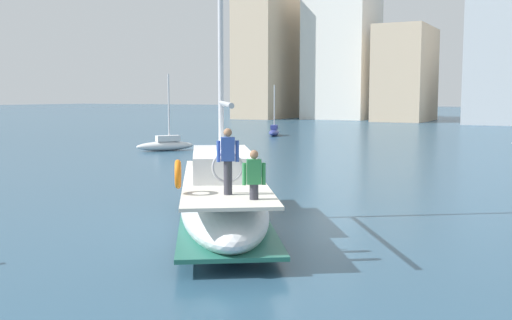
# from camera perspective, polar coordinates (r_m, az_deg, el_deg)

# --- Properties ---
(ground_plane) EXTENTS (400.00, 400.00, 0.00)m
(ground_plane) POSITION_cam_1_polar(r_m,az_deg,el_deg) (17.42, -0.92, -6.43)
(ground_plane) COLOR #2D516B
(main_sailboat) EXTENTS (7.29, 9.33, 11.83)m
(main_sailboat) POSITION_cam_1_polar(r_m,az_deg,el_deg) (17.08, -3.18, -3.61)
(main_sailboat) COLOR silver
(main_sailboat) RESTS_ON ground
(moored_sloop_near) EXTENTS (2.17, 3.86, 4.82)m
(moored_sloop_near) POSITION_cam_1_polar(r_m,az_deg,el_deg) (56.81, 1.74, 2.78)
(moored_sloop_near) COLOR navy
(moored_sloop_near) RESTS_ON ground
(moored_sloop_far) EXTENTS (3.19, 3.83, 5.29)m
(moored_sloop_far) POSITION_cam_1_polar(r_m,az_deg,el_deg) (41.67, -8.66, 1.50)
(moored_sloop_far) COLOR silver
(moored_sloop_far) RESTS_ON ground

